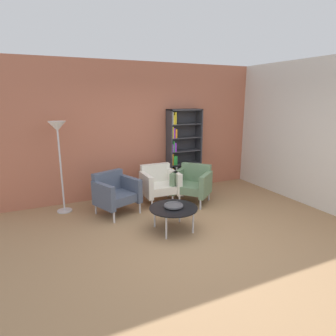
{
  "coord_description": "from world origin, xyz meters",
  "views": [
    {
      "loc": [
        -2.17,
        -3.66,
        2.17
      ],
      "look_at": [
        -0.08,
        0.84,
        0.95
      ],
      "focal_mm": 31.03,
      "sensor_mm": 36.0,
      "label": 1
    }
  ],
  "objects": [
    {
      "name": "armchair_spare_guest",
      "position": [
        0.11,
        1.69,
        0.41
      ],
      "size": [
        0.73,
        0.67,
        0.78
      ],
      "rotation": [
        0.0,
        0.0,
        -0.02
      ],
      "color": "white",
      "rests_on": "ground_plane"
    },
    {
      "name": "armchair_near_window",
      "position": [
        0.75,
        1.41,
        0.41
      ],
      "size": [
        0.94,
        0.95,
        0.78
      ],
      "rotation": [
        0.0,
        0.0,
        -0.86
      ],
      "color": "slate",
      "rests_on": "ground_plane"
    },
    {
      "name": "brick_back_panel",
      "position": [
        0.0,
        2.46,
        1.45
      ],
      "size": [
        6.4,
        0.12,
        2.9
      ],
      "primitive_type": "cube",
      "color": "#B2664C",
      "rests_on": "ground_plane"
    },
    {
      "name": "coffee_table_low",
      "position": [
        -0.2,
        0.37,
        0.37
      ],
      "size": [
        0.8,
        0.8,
        0.4
      ],
      "color": "black",
      "rests_on": "ground_plane"
    },
    {
      "name": "plaster_right_partition",
      "position": [
        2.86,
        0.6,
        1.45
      ],
      "size": [
        0.12,
        5.2,
        2.9
      ],
      "primitive_type": "cube",
      "color": "silver",
      "rests_on": "ground_plane"
    },
    {
      "name": "armchair_by_bookshelf",
      "position": [
        -0.88,
        1.5,
        0.41
      ],
      "size": [
        0.9,
        0.86,
        0.78
      ],
      "rotation": [
        0.0,
        0.0,
        0.37
      ],
      "color": "#4C566B",
      "rests_on": "ground_plane"
    },
    {
      "name": "decorative_bowl",
      "position": [
        -0.2,
        0.37,
        0.43
      ],
      "size": [
        0.32,
        0.32,
        0.05
      ],
      "color": "#4C4C51",
      "rests_on": "coffee_table_low"
    },
    {
      "name": "floor_lamp_torchiere",
      "position": [
        -1.77,
        1.99,
        1.45
      ],
      "size": [
        0.32,
        0.32,
        1.74
      ],
      "color": "silver",
      "rests_on": "ground_plane"
    },
    {
      "name": "ground_plane",
      "position": [
        0.0,
        0.0,
        0.0
      ],
      "size": [
        8.32,
        8.32,
        0.0
      ],
      "primitive_type": "plane",
      "color": "#9E7751"
    },
    {
      "name": "bookshelf_tall",
      "position": [
        0.91,
        2.25,
        0.93
      ],
      "size": [
        0.8,
        0.3,
        1.9
      ],
      "color": "#333338",
      "rests_on": "ground_plane"
    }
  ]
}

